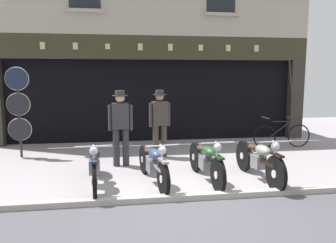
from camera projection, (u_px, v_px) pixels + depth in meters
The scene contains 11 objects.
ground at pixel (203, 231), 4.52m from camera, with size 21.94×22.00×0.18m.
shop_facade at pixel (149, 86), 12.12m from camera, with size 10.24×4.42×6.20m.
motorcycle_left at pixel (94, 164), 6.20m from camera, with size 0.62×2.09×0.93m.
motorcycle_center_left at pixel (153, 163), 6.34m from camera, with size 0.62×2.01×0.90m.
motorcycle_center at pixel (206, 160), 6.52m from camera, with size 0.62×2.00×0.91m.
motorcycle_center_right at pixel (259, 159), 6.54m from camera, with size 0.62×2.05×0.93m.
salesman_left at pixel (121, 124), 7.53m from camera, with size 0.56×0.36×1.76m.
shopkeeper_center at pixel (160, 120), 8.35m from camera, with size 0.55×0.35×1.73m.
tyre_sign_pole at pixel (18, 105), 8.28m from camera, with size 0.59×0.06×2.31m.
advert_board_near at pixel (230, 89), 10.91m from camera, with size 0.76×0.03×0.91m.
leaning_bicycle at pixel (282, 135), 9.62m from camera, with size 1.74×0.50×0.93m.
Camera 1 is at (-1.11, -5.14, 2.08)m, focal length 35.10 mm.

